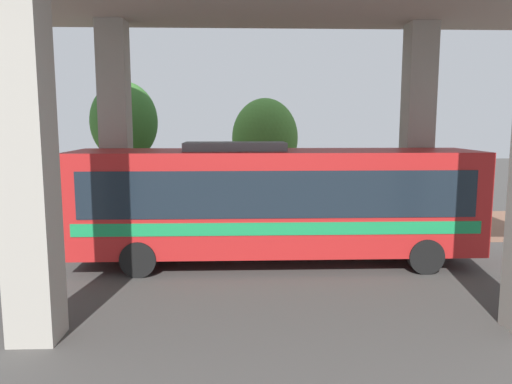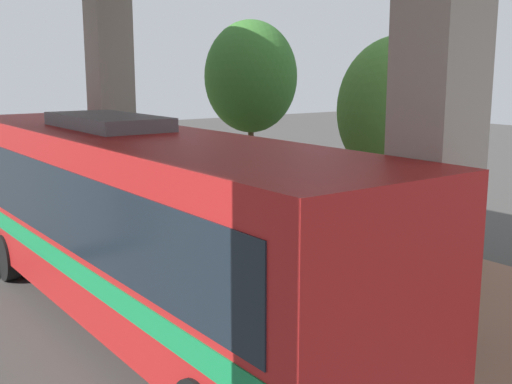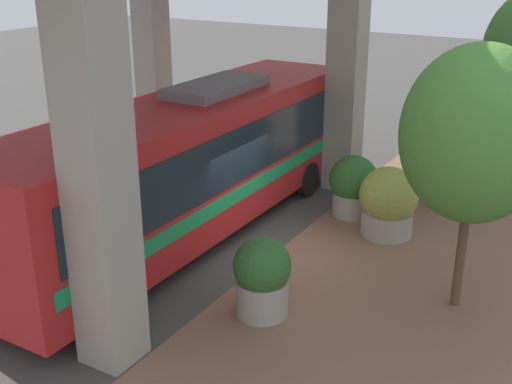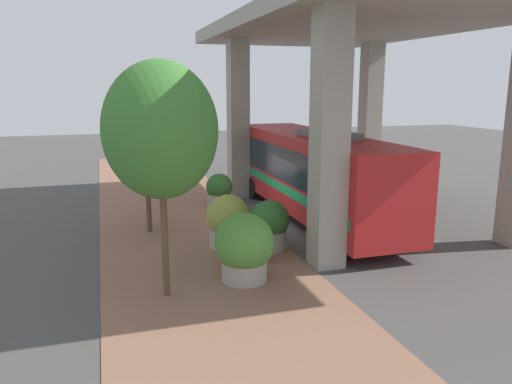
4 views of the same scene
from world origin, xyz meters
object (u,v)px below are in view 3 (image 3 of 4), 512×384
fire_hydrant (384,189)px  planter_extra (436,167)px  planter_back (353,186)px  bus (191,159)px  planter_middle (262,277)px  planter_front (388,203)px  street_tree_near (476,135)px

fire_hydrant → planter_extra: bearing=-128.2°
planter_back → planter_extra: 2.78m
bus → planter_back: bearing=-132.7°
planter_middle → planter_extra: size_ratio=0.85×
bus → planter_extra: 7.16m
planter_front → planter_middle: size_ratio=1.09×
planter_back → street_tree_near: (-3.59, 3.24, 2.72)m
bus → planter_extra: size_ratio=6.19×
fire_hydrant → planter_front: bearing=112.3°
planter_extra → street_tree_near: bearing=110.4°
planter_front → planter_extra: size_ratio=0.92×
bus → planter_front: bus is taller
fire_hydrant → planter_extra: 1.71m
street_tree_near → fire_hydrant: bearing=-54.2°
planter_middle → planter_back: size_ratio=0.98×
planter_middle → bus: bearing=-35.0°
fire_hydrant → street_tree_near: (-3.09, 4.27, 3.06)m
bus → planter_back: bus is taller
bus → fire_hydrant: bus is taller
bus → planter_back: 4.48m
planter_back → bus: bearing=47.3°
bus → fire_hydrant: size_ratio=12.05×
planter_back → fire_hydrant: bearing=-116.2°
bus → planter_extra: bearing=-129.0°
planter_middle → street_tree_near: size_ratio=0.31×
planter_back → street_tree_near: size_ratio=0.32×
planter_extra → street_tree_near: (-2.07, 5.57, 2.61)m
fire_hydrant → street_tree_near: size_ratio=0.19×
planter_front → street_tree_near: size_ratio=0.34×
planter_front → planter_extra: bearing=-95.6°
planter_middle → planter_back: bearing=-85.8°
planter_back → street_tree_near: bearing=137.9°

